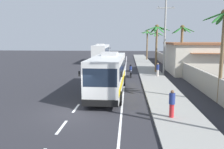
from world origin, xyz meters
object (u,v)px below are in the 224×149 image
at_px(motorcycle_beside_bus, 131,72).
at_px(utility_pole_mid, 165,35).
at_px(palm_farthest, 224,33).
at_px(palm_fourth, 156,41).
at_px(pedestrian_midwalk, 158,69).
at_px(coach_bus_far_lane, 101,53).
at_px(roadside_building, 212,58).
at_px(coach_bus_foreground, 109,72).
at_px(palm_third, 157,37).
at_px(palm_nearest, 182,42).
at_px(palm_second, 147,39).
at_px(pedestrian_near_kerb, 172,103).

distance_m(motorcycle_beside_bus, utility_pole_mid, 6.89).
bearing_deg(palm_farthest, utility_pole_mid, 98.66).
distance_m(utility_pole_mid, palm_fourth, 14.83).
bearing_deg(pedestrian_midwalk, coach_bus_far_lane, -164.65).
relative_size(motorcycle_beside_bus, pedestrian_midwalk, 1.18).
relative_size(palm_farthest, roadside_building, 0.56).
xyz_separation_m(coach_bus_foreground, pedestrian_midwalk, (5.53, 9.05, -0.87)).
bearing_deg(pedestrian_midwalk, motorcycle_beside_bus, -101.36).
xyz_separation_m(palm_third, palm_farthest, (2.94, -15.67, 0.15)).
bearing_deg(palm_nearest, palm_second, 96.84).
distance_m(coach_bus_far_lane, roadside_building, 22.51).
bearing_deg(coach_bus_far_lane, palm_third, -55.55).
height_order(coach_bus_foreground, motorcycle_beside_bus, coach_bus_foreground).
relative_size(coach_bus_far_lane, palm_second, 1.73).
xyz_separation_m(coach_bus_far_lane, roadside_building, (17.45, -14.22, 0.17)).
xyz_separation_m(motorcycle_beside_bus, utility_pole_mid, (4.51, 2.07, 4.78)).
xyz_separation_m(motorcycle_beside_bus, palm_second, (4.00, 23.93, 4.15)).
relative_size(palm_nearest, palm_farthest, 0.95).
bearing_deg(motorcycle_beside_bus, roadside_building, 18.17).
xyz_separation_m(coach_bus_foreground, roadside_building, (13.58, 12.76, 0.32)).
relative_size(coach_bus_far_lane, palm_third, 1.72).
relative_size(pedestrian_near_kerb, palm_nearest, 0.25).
bearing_deg(palm_farthest, motorcycle_beside_bus, 119.46).
relative_size(motorcycle_beside_bus, utility_pole_mid, 0.19).
bearing_deg(coach_bus_foreground, coach_bus_far_lane, 98.16).
xyz_separation_m(palm_nearest, palm_farthest, (-0.08, -13.27, 0.76)).
height_order(palm_third, roadside_building, palm_third).
height_order(pedestrian_midwalk, palm_third, palm_third).
height_order(coach_bus_foreground, palm_fourth, palm_fourth).
relative_size(coach_bus_far_lane, roadside_building, 0.94).
bearing_deg(palm_nearest, palm_fourth, 95.55).
height_order(motorcycle_beside_bus, pedestrian_midwalk, pedestrian_midwalk).
bearing_deg(coach_bus_far_lane, utility_pole_mid, -56.71).
relative_size(coach_bus_far_lane, pedestrian_midwalk, 7.09).
relative_size(motorcycle_beside_bus, palm_farthest, 0.28).
relative_size(coach_bus_far_lane, palm_nearest, 1.78).
relative_size(pedestrian_midwalk, palm_nearest, 0.25).
bearing_deg(palm_third, utility_pole_mid, -66.19).
bearing_deg(palm_third, pedestrian_midwalk, -93.14).
bearing_deg(palm_fourth, coach_bus_far_lane, 174.12).
xyz_separation_m(palm_third, palm_fourth, (1.54, 12.87, -0.70)).
height_order(palm_nearest, palm_third, palm_third).
xyz_separation_m(coach_bus_far_lane, palm_farthest, (12.56, -29.69, 3.22)).
bearing_deg(motorcycle_beside_bus, palm_third, 47.36).
height_order(motorcycle_beside_bus, palm_third, palm_third).
relative_size(utility_pole_mid, palm_fourth, 1.64).
xyz_separation_m(utility_pole_mid, palm_third, (-0.84, 1.91, -0.33)).
xyz_separation_m(coach_bus_foreground, palm_farthest, (8.69, -2.70, 3.37)).
bearing_deg(pedestrian_near_kerb, utility_pole_mid, -166.30).
height_order(coach_bus_foreground, roadside_building, roadside_building).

